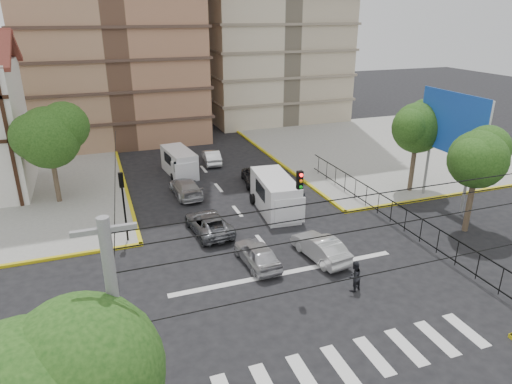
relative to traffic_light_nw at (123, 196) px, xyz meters
name	(u,v)px	position (x,y,z in m)	size (l,w,h in m)	color
ground	(296,284)	(7.80, -7.80, -3.11)	(160.00, 160.00, 0.00)	black
sidewalk_ne	(390,148)	(27.80, 12.20, -3.04)	(26.00, 26.00, 0.15)	gray
crosswalk_stripes	(357,361)	(7.80, -13.80, -3.11)	(12.00, 2.40, 0.01)	silver
stop_line	(287,273)	(7.80, -6.60, -3.11)	(13.00, 0.40, 0.01)	silver
park_fence	(390,224)	(16.80, -3.30, -3.11)	(0.10, 22.50, 1.66)	black
billboard	(453,125)	(22.25, -1.80, 2.89)	(0.36, 6.20, 8.10)	slate
tree_park_a	(479,157)	(20.88, -5.79, 1.90)	(4.41, 3.60, 6.83)	#473828
tree_park_c	(419,125)	(21.89, 1.21, 2.22)	(4.65, 3.80, 7.25)	#473828
tree_tudor	(50,135)	(-4.10, 8.21, 2.11)	(5.39, 4.40, 7.43)	#473828
traffic_light_nw	(123,196)	(0.00, 0.00, 0.00)	(0.28, 0.22, 4.40)	black
traffic_light_hanging	(320,193)	(7.80, -9.84, 2.79)	(18.00, 9.12, 0.92)	black
utility_pole_sw	(124,377)	(-1.20, -16.80, 1.65)	(1.40, 0.28, 9.00)	slate
van_right_lane	(276,196)	(10.35, 1.11, -1.89)	(2.69, 5.77, 2.52)	silver
van_left_lane	(180,163)	(5.52, 11.36, -2.04)	(2.47, 5.07, 2.20)	silver
car_silver_front_left	(257,253)	(6.60, -5.19, -2.43)	(1.60, 3.98, 1.36)	#B7B7BC
car_white_front_right	(320,247)	(10.24, -5.79, -2.42)	(1.46, 4.19, 1.38)	silver
car_grey_mid_left	(209,223)	(5.04, -0.36, -2.46)	(2.16, 4.68, 1.30)	slate
car_silver_rear_left	(186,187)	(4.98, 6.42, -2.44)	(1.88, 4.63, 1.35)	#ACADB1
car_darkgrey_mid_right	(255,175)	(10.85, 6.97, -2.35)	(1.80, 4.48, 1.53)	#242427
car_white_rear_right	(211,157)	(8.93, 13.65, -2.46)	(1.38, 3.94, 1.30)	white
pedestrian_crosswalk	(354,276)	(10.32, -9.31, -2.29)	(0.80, 0.62, 1.64)	black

